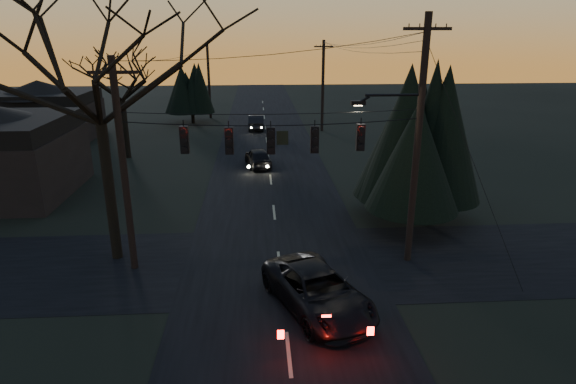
{
  "coord_description": "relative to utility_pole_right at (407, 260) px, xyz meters",
  "views": [
    {
      "loc": [
        -0.81,
        -8.25,
        9.35
      ],
      "look_at": [
        0.25,
        8.2,
        3.79
      ],
      "focal_mm": 30.0,
      "sensor_mm": 36.0,
      "label": 1
    }
  ],
  "objects": [
    {
      "name": "utility_pole_left",
      "position": [
        -11.5,
        0.0,
        0.0
      ],
      "size": [
        1.8,
        0.3,
        8.5
      ],
      "primitive_type": null,
      "color": "black",
      "rests_on": "ground"
    },
    {
      "name": "cross_road",
      "position": [
        -5.5,
        0.0,
        0.01
      ],
      "size": [
        60.0,
        7.0,
        0.02
      ],
      "primitive_type": "cube",
      "color": "black",
      "rests_on": "ground"
    },
    {
      "name": "main_road",
      "position": [
        -5.5,
        10.0,
        0.01
      ],
      "size": [
        8.0,
        120.0,
        0.02
      ],
      "primitive_type": "cube",
      "color": "black",
      "rests_on": "ground"
    },
    {
      "name": "house_left_far",
      "position": [
        -25.5,
        26.0,
        2.6
      ],
      "size": [
        9.0,
        7.0,
        5.2
      ],
      "color": "black",
      "rests_on": "ground"
    },
    {
      "name": "bare_tree_left",
      "position": [
        -12.48,
        1.05,
        8.15
      ],
      "size": [
        10.04,
        10.04,
        11.66
      ],
      "color": "black",
      "rests_on": "ground"
    },
    {
      "name": "evergreen_right",
      "position": [
        1.93,
        4.3,
        4.16
      ],
      "size": [
        4.83,
        4.83,
        7.13
      ],
      "color": "black",
      "rests_on": "ground"
    },
    {
      "name": "bare_tree_dist",
      "position": [
        -16.32,
        18.59,
        6.1
      ],
      "size": [
        6.42,
        6.42,
        8.73
      ],
      "color": "black",
      "rests_on": "ground"
    },
    {
      "name": "sedan_oncoming_a",
      "position": [
        -6.3,
        15.33,
        0.66
      ],
      "size": [
        2.17,
        4.09,
        1.33
      ],
      "primitive_type": "imported",
      "rotation": [
        0.0,
        0.0,
        3.3
      ],
      "color": "black",
      "rests_on": "ground"
    },
    {
      "name": "suv_near",
      "position": [
        -4.33,
        -3.58,
        0.72
      ],
      "size": [
        4.14,
        5.71,
        1.44
      ],
      "primitive_type": "imported",
      "rotation": [
        0.0,
        0.0,
        0.38
      ],
      "color": "black",
      "rests_on": "ground"
    },
    {
      "name": "utility_pole_right",
      "position": [
        0.0,
        0.0,
        0.0
      ],
      "size": [
        5.0,
        0.3,
        10.0
      ],
      "primitive_type": null,
      "color": "black",
      "rests_on": "ground"
    },
    {
      "name": "evergreen_dist",
      "position": [
        -13.08,
        32.94,
        3.38
      ],
      "size": [
        4.05,
        4.05,
        5.58
      ],
      "color": "black",
      "rests_on": "ground"
    },
    {
      "name": "span_signal_assembly",
      "position": [
        -5.74,
        0.0,
        5.35
      ],
      "size": [
        11.5,
        0.44,
        1.46
      ],
      "color": "black",
      "rests_on": "ground"
    },
    {
      "name": "utility_pole_far_r",
      "position": [
        0.0,
        28.0,
        0.0
      ],
      "size": [
        1.8,
        0.3,
        8.5
      ],
      "primitive_type": null,
      "color": "black",
      "rests_on": "ground"
    },
    {
      "name": "utility_pole_far_l",
      "position": [
        -11.5,
        36.0,
        0.0
      ],
      "size": [
        0.3,
        0.3,
        8.0
      ],
      "primitive_type": null,
      "color": "black",
      "rests_on": "ground"
    },
    {
      "name": "sedan_oncoming_b",
      "position": [
        -6.4,
        29.14,
        0.7
      ],
      "size": [
        1.52,
        4.24,
        1.39
      ],
      "primitive_type": "imported",
      "rotation": [
        0.0,
        0.0,
        3.13
      ],
      "color": "black",
      "rests_on": "ground"
    }
  ]
}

